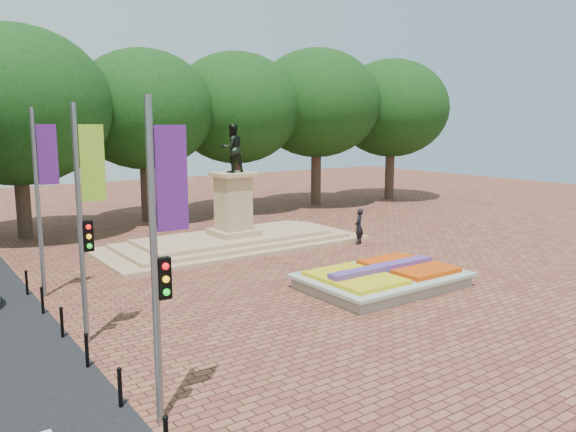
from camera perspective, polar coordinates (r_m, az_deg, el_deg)
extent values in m
plane|color=brown|center=(23.52, 4.32, -6.48)|extent=(90.00, 90.00, 0.00)
cube|color=gray|center=(22.69, 9.54, -6.59)|extent=(6.00, 4.00, 0.45)
cube|color=#ACB8A6|center=(22.62, 9.56, -5.92)|extent=(6.30, 4.30, 0.12)
cube|color=#D54A0B|center=(23.60, 12.07, -5.03)|extent=(2.60, 3.40, 0.22)
cube|color=yellow|center=(21.62, 6.83, -6.25)|extent=(2.60, 3.40, 0.18)
cube|color=#4D2F82|center=(22.56, 9.57, -5.38)|extent=(5.20, 0.55, 0.38)
cube|color=tan|center=(29.89, -5.52, -2.86)|extent=(14.00, 6.00, 0.20)
cube|color=tan|center=(29.85, -5.53, -2.48)|extent=(12.00, 5.00, 0.20)
cube|color=tan|center=(29.81, -5.53, -2.10)|extent=(10.00, 4.00, 0.20)
cube|color=tan|center=(29.76, -5.54, -1.63)|extent=(2.20, 2.20, 0.30)
cube|color=tan|center=(29.51, -5.59, 1.32)|extent=(1.50, 1.50, 2.80)
cube|color=tan|center=(29.33, -5.64, 4.22)|extent=(1.90, 1.90, 0.20)
imported|color=black|center=(29.24, -5.68, 6.86)|extent=(1.22, 0.95, 2.50)
cylinder|color=#38291F|center=(36.23, -24.80, 1.52)|extent=(0.80, 0.80, 4.00)
ellipsoid|color=#0E330F|center=(35.95, -25.32, 8.94)|extent=(8.80, 8.80, 7.48)
cylinder|color=#38291F|center=(38.11, -14.42, 2.44)|extent=(0.80, 0.80, 4.00)
ellipsoid|color=#0E330F|center=(37.85, -14.72, 9.51)|extent=(8.80, 8.80, 7.48)
cylinder|color=#38291F|center=(41.12, -5.28, 3.19)|extent=(0.80, 0.80, 4.00)
ellipsoid|color=#0E330F|center=(40.88, -5.38, 9.74)|extent=(8.80, 8.80, 7.48)
cylinder|color=#38291F|center=(45.02, 2.46, 3.76)|extent=(0.80, 0.80, 4.00)
ellipsoid|color=#0E330F|center=(44.80, 2.50, 9.74)|extent=(8.80, 8.80, 7.48)
cylinder|color=#38291F|center=(49.60, 8.87, 4.18)|extent=(0.80, 0.80, 4.00)
ellipsoid|color=#0E330F|center=(49.41, 9.01, 9.61)|extent=(8.80, 8.80, 7.48)
cylinder|color=slate|center=(12.05, -13.42, -4.94)|extent=(0.16, 0.16, 7.00)
cube|color=#591D7B|center=(11.91, -11.74, 3.76)|extent=(0.70, 0.04, 2.20)
cylinder|color=slate|center=(17.17, -20.36, -1.01)|extent=(0.16, 0.16, 7.00)
cube|color=#95CE29|center=(17.08, -19.24, 5.09)|extent=(0.70, 0.04, 2.20)
cylinder|color=slate|center=(22.47, -24.05, 1.10)|extent=(0.16, 0.16, 7.00)
cube|color=#591D7B|center=(22.40, -23.23, 5.76)|extent=(0.70, 0.04, 2.20)
cube|color=black|center=(12.19, -12.49, -6.19)|extent=(0.28, 0.18, 0.90)
cube|color=black|center=(17.27, -19.66, -1.92)|extent=(0.28, 0.18, 0.90)
sphere|color=black|center=(11.51, -12.36, -19.43)|extent=(0.12, 0.12, 0.12)
cylinder|color=black|center=(13.90, -16.69, -16.49)|extent=(0.10, 0.10, 0.90)
sphere|color=black|center=(13.71, -16.79, -14.72)|extent=(0.12, 0.12, 0.12)
cylinder|color=black|center=(16.20, -19.75, -12.84)|extent=(0.10, 0.10, 0.90)
sphere|color=black|center=(16.03, -19.85, -11.28)|extent=(0.12, 0.12, 0.12)
cylinder|color=black|center=(18.57, -21.98, -10.09)|extent=(0.10, 0.10, 0.90)
sphere|color=black|center=(18.42, -22.07, -8.71)|extent=(0.12, 0.12, 0.12)
cylinder|color=black|center=(20.99, -23.68, -7.96)|extent=(0.10, 0.10, 0.90)
sphere|color=black|center=(20.87, -23.76, -6.72)|extent=(0.12, 0.12, 0.12)
cylinder|color=black|center=(23.46, -25.00, -6.26)|extent=(0.10, 0.10, 0.90)
sphere|color=black|center=(23.34, -25.08, -5.15)|extent=(0.12, 0.12, 0.12)
imported|color=black|center=(30.26, 7.21, -1.07)|extent=(0.84, 0.78, 1.92)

